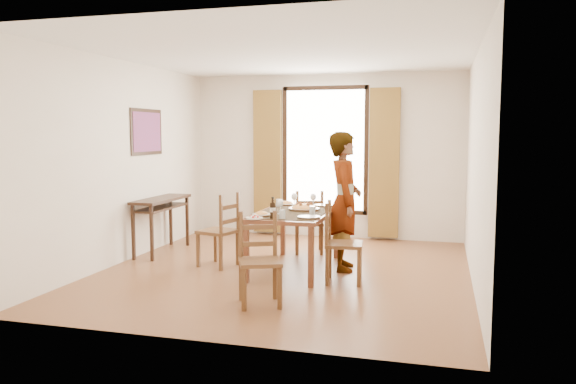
% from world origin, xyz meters
% --- Properties ---
extents(ground, '(5.00, 5.00, 0.00)m').
position_xyz_m(ground, '(0.00, 0.00, 0.00)').
color(ground, '#5A2F1C').
rests_on(ground, ground).
extents(room_shell, '(4.60, 5.10, 2.74)m').
position_xyz_m(room_shell, '(-0.00, 0.13, 1.54)').
color(room_shell, silver).
rests_on(room_shell, ground).
extents(console_table, '(0.38, 1.20, 0.80)m').
position_xyz_m(console_table, '(-2.03, 0.60, 0.68)').
color(console_table, black).
rests_on(console_table, ground).
extents(dining_table, '(0.89, 1.68, 0.76)m').
position_xyz_m(dining_table, '(0.10, 0.13, 0.69)').
color(dining_table, brown).
rests_on(dining_table, ground).
extents(chair_west, '(0.53, 0.53, 0.97)m').
position_xyz_m(chair_west, '(-0.89, 0.02, 0.45)').
color(chair_west, brown).
rests_on(chair_west, ground).
extents(chair_north, '(0.50, 0.50, 0.92)m').
position_xyz_m(chair_north, '(0.05, 1.12, 0.43)').
color(chair_north, brown).
rests_on(chair_north, ground).
extents(chair_south, '(0.55, 0.55, 0.93)m').
position_xyz_m(chair_south, '(0.12, -1.38, 0.43)').
color(chair_south, brown).
rests_on(chair_south, ground).
extents(chair_east, '(0.46, 0.46, 0.95)m').
position_xyz_m(chair_east, '(0.77, -0.34, 0.44)').
color(chair_east, brown).
rests_on(chair_east, ground).
extents(man, '(0.79, 0.66, 1.75)m').
position_xyz_m(man, '(0.70, 0.29, 0.87)').
color(man, gray).
rests_on(man, ground).
extents(plate_sw, '(0.27, 0.27, 0.05)m').
position_xyz_m(plate_sw, '(-0.18, -0.39, 0.78)').
color(plate_sw, silver).
rests_on(plate_sw, dining_table).
extents(plate_se, '(0.27, 0.27, 0.05)m').
position_xyz_m(plate_se, '(0.40, -0.42, 0.78)').
color(plate_se, silver).
rests_on(plate_se, dining_table).
extents(plate_nw, '(0.27, 0.27, 0.05)m').
position_xyz_m(plate_nw, '(-0.16, 0.67, 0.78)').
color(plate_nw, silver).
rests_on(plate_nw, dining_table).
extents(plate_ne, '(0.27, 0.27, 0.05)m').
position_xyz_m(plate_ne, '(0.36, 0.66, 0.78)').
color(plate_ne, silver).
rests_on(plate_ne, dining_table).
extents(pasta_platter, '(0.40, 0.40, 0.10)m').
position_xyz_m(pasta_platter, '(0.19, 0.23, 0.81)').
color(pasta_platter, '#BF3A18').
rests_on(pasta_platter, dining_table).
extents(caprese_plate, '(0.20, 0.20, 0.04)m').
position_xyz_m(caprese_plate, '(-0.18, -0.65, 0.78)').
color(caprese_plate, silver).
rests_on(caprese_plate, dining_table).
extents(wine_glass_a, '(0.08, 0.08, 0.18)m').
position_xyz_m(wine_glass_a, '(-0.00, -0.21, 0.85)').
color(wine_glass_a, white).
rests_on(wine_glass_a, dining_table).
extents(wine_glass_b, '(0.08, 0.08, 0.18)m').
position_xyz_m(wine_glass_b, '(0.24, 0.52, 0.85)').
color(wine_glass_b, white).
rests_on(wine_glass_b, dining_table).
extents(wine_glass_c, '(0.08, 0.08, 0.18)m').
position_xyz_m(wine_glass_c, '(-0.01, 0.49, 0.85)').
color(wine_glass_c, white).
rests_on(wine_glass_c, dining_table).
extents(tumbler_a, '(0.07, 0.07, 0.10)m').
position_xyz_m(tumbler_a, '(0.38, -0.14, 0.81)').
color(tumbler_a, silver).
rests_on(tumbler_a, dining_table).
extents(tumbler_b, '(0.07, 0.07, 0.10)m').
position_xyz_m(tumbler_b, '(-0.22, 0.46, 0.81)').
color(tumbler_b, silver).
rests_on(tumbler_b, dining_table).
extents(tumbler_c, '(0.07, 0.07, 0.10)m').
position_xyz_m(tumbler_c, '(0.12, -0.55, 0.81)').
color(tumbler_c, silver).
rests_on(tumbler_c, dining_table).
extents(wine_bottle, '(0.07, 0.07, 0.25)m').
position_xyz_m(wine_bottle, '(0.01, -0.56, 0.88)').
color(wine_bottle, black).
rests_on(wine_bottle, dining_table).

